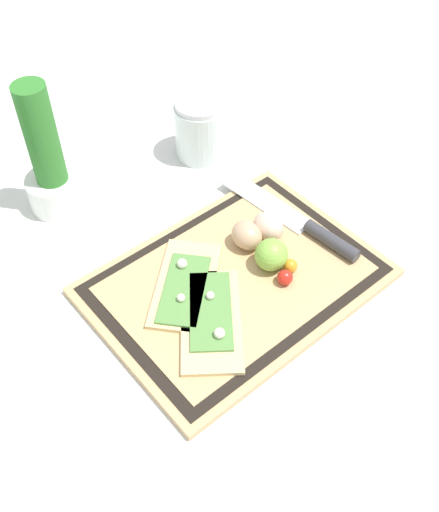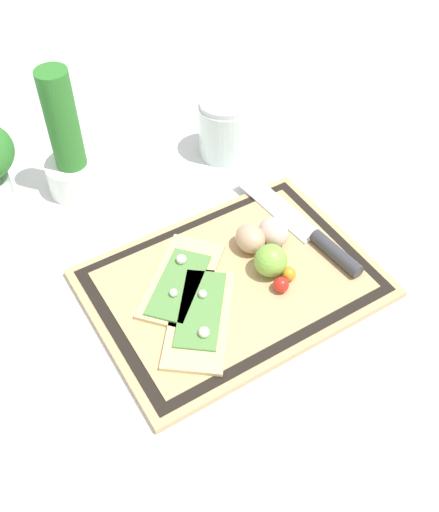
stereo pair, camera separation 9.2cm
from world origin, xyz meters
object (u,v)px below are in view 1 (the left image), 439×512
Objects in this scene: knife at (310,228)px; lime at (271,255)px; egg_pink at (268,227)px; pizza_slice_far at (185,285)px; cherry_tomato_yellow at (290,266)px; sauce_jar at (201,132)px; herb_pot at (50,167)px; egg_brown at (247,235)px; pizza_slice_near at (211,318)px; cherry_tomato_red at (285,277)px.

lime is (-0.10, -0.01, 0.02)m from knife.
pizza_slice_far is at bearing 179.55° from egg_pink.
cherry_tomato_yellow is at bearing -107.50° from egg_pink.
lime is at bearing -109.15° from sauce_jar.
lime is 0.39m from herb_pot.
lime is (0.13, -0.05, 0.02)m from pizza_slice_far.
egg_pink is 0.23× the size of herb_pot.
sauce_jar is at bearing 67.01° from egg_brown.
herb_pot is at bearing 129.13° from knife.
cherry_tomato_yellow is (0.15, -0.01, 0.01)m from pizza_slice_near.
pizza_slice_near reaches higher than knife.
herb_pot is 2.07× the size of sauce_jar.
lime is at bearing -63.59° from herb_pot.
lime is 0.45× the size of sauce_jar.
pizza_slice_far is at bearing 170.58° from knife.
egg_pink is at bearing 61.98° from cherry_tomato_red.
herb_pot reaches higher than pizza_slice_far.
pizza_slice_near is at bearing -171.87° from knife.
lime is at bearing -21.71° from pizza_slice_far.
knife is 0.09m from cherry_tomato_yellow.
sauce_jar is (0.28, -0.05, -0.03)m from herb_pot.
pizza_slice_near is 0.38m from herb_pot.
knife is 5.53× the size of lime.
lime is at bearing -129.00° from egg_pink.
herb_pot is 0.29m from sauce_jar.
cherry_tomato_red is at bearing -118.02° from egg_pink.
cherry_tomato_yellow is at bearing -105.10° from sauce_jar.
cherry_tomato_yellow is 0.43m from herb_pot.
pizza_slice_near is at bearing -171.32° from lime.
egg_pink is 0.47× the size of sauce_jar.
egg_brown is 0.06m from lime.
knife is at bearing 8.13° from pizza_slice_near.
knife is at bearing 25.10° from cherry_tomato_yellow.
lime is at bearing -172.62° from knife.
cherry_tomato_red is at bearing -99.85° from lime.
pizza_slice_far is 0.16m from cherry_tomato_yellow.
cherry_tomato_yellow is at bearing -79.75° from egg_brown.
egg_pink reaches higher than pizza_slice_far.
pizza_slice_far is 1.63× the size of sauce_jar.
pizza_slice_far is 3.63× the size of lime.
sauce_jar reaches higher than egg_pink.
egg_pink is 0.06m from lime.
egg_pink is at bearing -54.55° from herb_pot.
egg_pink is 2.21× the size of cherry_tomato_red.
lime is 2.13× the size of cherry_tomato_red.
pizza_slice_near is at bearing -96.78° from pizza_slice_far.
cherry_tomato_red is at bearing -7.72° from pizza_slice_near.
herb_pot is (-0.04, 0.37, 0.06)m from pizza_slice_near.
knife is (0.23, -0.04, 0.00)m from pizza_slice_far.
herb_pot is (-0.05, 0.30, 0.06)m from pizza_slice_far.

